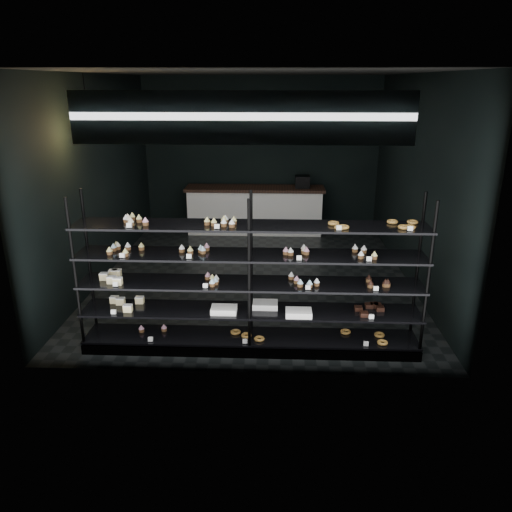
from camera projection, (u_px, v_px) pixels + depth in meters
name	position (u px, v px, depth m)	size (l,w,h in m)	color
room	(255.00, 180.00, 7.87)	(5.01, 6.01, 3.20)	black
display_shelf	(248.00, 301.00, 5.89)	(4.00, 0.50, 1.91)	black
signage	(241.00, 118.00, 4.73)	(3.30, 0.05, 0.50)	#0B183B
pendant_lamp	(89.00, 132.00, 6.51)	(0.29, 0.29, 0.88)	black
service_counter	(255.00, 209.00, 10.60)	(2.91, 0.65, 1.23)	silver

